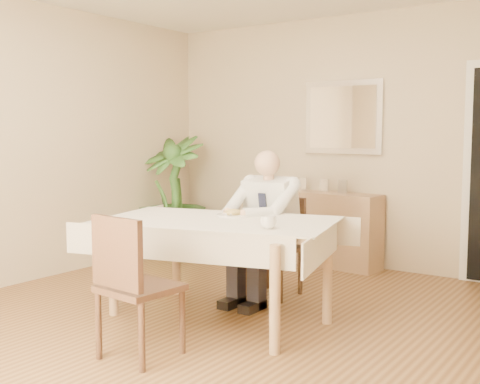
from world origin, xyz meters
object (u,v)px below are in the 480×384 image
Objects in this scene: chair_near at (131,279)px; potted_palm at (172,196)px; dining_table at (218,231)px; sideboard at (335,230)px; seated_man at (261,218)px; chair_far at (278,240)px; coffee_mug at (268,222)px.

potted_palm is at bearing 131.87° from chair_near.
sideboard reaches higher than dining_table.
sideboard is at bearing 15.34° from potted_palm.
seated_man reaches higher than chair_near.
potted_palm is at bearing 124.49° from dining_table.
dining_table is 2.47m from potted_palm.
chair_near is at bearing -92.49° from chair_far.
potted_palm reaches higher than seated_man.
sideboard is (-0.11, 3.08, -0.12)m from chair_near.
sideboard is (-0.59, 2.27, -0.41)m from coffee_mug.
coffee_mug is (0.53, -1.02, 0.33)m from chair_far.
chair_far is 0.62× the size of potted_palm.
seated_man reaches higher than chair_far.
chair_far is at bearing -22.19° from potted_palm.
potted_palm is (-1.85, 0.76, 0.21)m from chair_far.
coffee_mug is 2.38m from sideboard.
dining_table is at bearing 164.38° from coffee_mug.
sideboard is at bearing 104.62° from coffee_mug.
dining_table is at bearing -41.33° from potted_palm.
potted_palm reaches higher than chair_far.
seated_man is 0.92× the size of potted_palm.
potted_palm reaches higher than coffee_mug.
dining_table is 2.34× the size of chair_far.
dining_table is at bearing 98.63° from chair_near.
chair_far is at bearing 75.82° from dining_table.
chair_near is 1.56m from seated_man.
coffee_mug is at bearing -66.67° from chair_far.
chair_near reaches higher than sideboard.
seated_man is (0.00, 0.59, 0.02)m from dining_table.
chair_far is 1.20m from coffee_mug.
coffee_mug is at bearing -54.36° from seated_man.
dining_table is 0.90m from chair_far.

